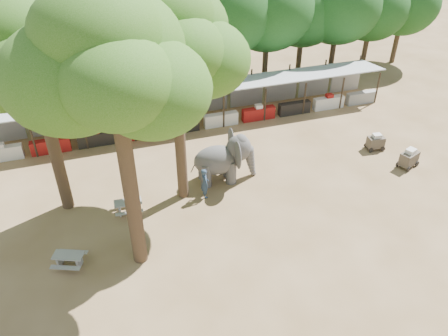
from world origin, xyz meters
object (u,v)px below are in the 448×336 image
object	(u,v)px
yard_tree_left	(27,54)
yard_tree_center	(107,64)
picnic_table_near	(69,258)
yard_tree_back	(169,39)
elephant	(225,158)
cart_front	(409,158)
cart_back	(376,142)
handler	(205,183)
picnic_table_far	(128,205)

from	to	relation	value
yard_tree_left	yard_tree_center	distance (m)	5.92
picnic_table_near	yard_tree_back	bearing A→B (deg)	54.29
yard_tree_center	elephant	bearing A→B (deg)	38.36
yard_tree_center	yard_tree_back	bearing A→B (deg)	53.14
yard_tree_center	cart_front	size ratio (longest dim) A/B	8.33
elephant	yard_tree_center	bearing A→B (deg)	-136.30
cart_back	picnic_table_near	bearing A→B (deg)	-160.61
yard_tree_back	yard_tree_left	bearing A→B (deg)	170.54
yard_tree_left	cart_front	xyz separation A→B (m)	(19.54, -2.68, -7.60)
handler	cart_back	bearing A→B (deg)	-82.99
elephant	cart_back	distance (m)	10.13
handler	cart_back	xyz separation A→B (m)	(11.60, 1.28, -0.34)
cart_back	picnic_table_far	bearing A→B (deg)	-168.47
yard_tree_back	cart_back	bearing A→B (deg)	2.82
picnic_table_far	cart_back	world-z (taller)	cart_back
picnic_table_far	cart_front	distance (m)	16.47
yard_tree_left	yard_tree_back	bearing A→B (deg)	-9.46
elephant	picnic_table_near	size ratio (longest dim) A/B	2.19
cart_front	cart_back	bearing A→B (deg)	86.14
yard_tree_back	elephant	xyz separation A→B (m)	(2.74, 0.54, -7.14)
yard_tree_left	elephant	xyz separation A→B (m)	(8.74, -0.46, -6.80)
yard_tree_back	cart_back	xyz separation A→B (m)	(12.83, 0.63, -8.01)
handler	picnic_table_far	world-z (taller)	handler
picnic_table_far	yard_tree_back	bearing A→B (deg)	17.06
yard_tree_center	picnic_table_far	bearing A→B (deg)	88.12
yard_tree_left	picnic_table_far	world-z (taller)	yard_tree_left
picnic_table_near	picnic_table_far	world-z (taller)	picnic_table_far
yard_tree_center	picnic_table_near	size ratio (longest dim) A/B	7.13
yard_tree_back	elephant	size ratio (longest dim) A/B	3.07
elephant	picnic_table_far	distance (m)	5.85
yard_tree_back	picnic_table_near	size ratio (longest dim) A/B	6.73
elephant	picnic_table_near	xyz separation A→B (m)	(-8.67, -4.16, -0.97)
yard_tree_left	cart_back	bearing A→B (deg)	-1.11
elephant	picnic_table_far	size ratio (longest dim) A/B	2.54
elephant	picnic_table_near	world-z (taller)	elephant
handler	picnic_table_far	distance (m)	4.15
yard_tree_left	picnic_table_near	bearing A→B (deg)	-89.06
yard_tree_center	handler	distance (m)	9.93
handler	picnic_table_near	xyz separation A→B (m)	(-7.16, -2.97, -0.44)
yard_tree_left	yard_tree_back	size ratio (longest dim) A/B	0.97
elephant	cart_front	size ratio (longest dim) A/B	2.56
cart_front	elephant	bearing A→B (deg)	147.43
yard_tree_center	cart_back	xyz separation A→B (m)	(15.83, 4.63, -8.67)
yard_tree_left	yard_tree_center	size ratio (longest dim) A/B	0.92
cart_front	cart_back	xyz separation A→B (m)	(-0.71, 2.32, -0.06)
yard_tree_left	yard_tree_center	bearing A→B (deg)	-59.04
elephant	cart_front	xyz separation A→B (m)	(10.80, -2.23, -0.80)
yard_tree_back	cart_front	xyz separation A→B (m)	(13.54, -1.68, -7.95)
elephant	picnic_table_far	xyz separation A→B (m)	(-5.63, -1.26, -0.95)
yard_tree_left	cart_back	xyz separation A→B (m)	(18.83, -0.37, -7.66)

